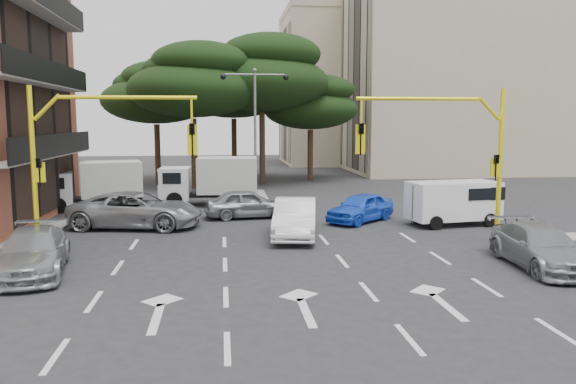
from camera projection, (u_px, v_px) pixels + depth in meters
name	position (u px, v px, depth m)	size (l,w,h in m)	color
ground	(284.00, 263.00, 19.03)	(120.00, 120.00, 0.00)	#28282B
median_strip	(256.00, 197.00, 34.78)	(1.40, 6.00, 0.15)	gray
apartment_beige_near	(461.00, 71.00, 51.69)	(20.20, 12.15, 18.70)	#C2AA92
apartment_beige_far	(355.00, 88.00, 62.82)	(16.20, 12.15, 16.70)	#C2AA92
pine_left_near	(193.00, 80.00, 39.23)	(9.15, 9.15, 10.23)	#382616
pine_center	(263.00, 73.00, 41.70)	(9.98, 9.98, 11.16)	#382616
pine_left_far	(157.00, 93.00, 42.91)	(8.32, 8.32, 9.30)	#382616
pine_right	(311.00, 102.00, 44.40)	(7.49, 7.49, 8.37)	#382616
pine_back	(234.00, 86.00, 46.48)	(9.15, 9.15, 10.23)	#382616
signal_mast_right	(456.00, 145.00, 21.29)	(5.79, 0.37, 6.00)	yellow
signal_mast_left	(86.00, 147.00, 19.71)	(5.79, 0.37, 6.00)	yellow
street_lamp_center	(255.00, 110.00, 34.10)	(4.16, 0.36, 7.77)	slate
car_white_hatch	(295.00, 218.00, 23.17)	(1.67, 4.80, 1.58)	white
car_blue_compact	(361.00, 208.00, 26.69)	(1.61, 4.00, 1.36)	blue
car_silver_wagon	(33.00, 252.00, 17.60)	(1.96, 4.82, 1.40)	#95999C
car_silver_cross_a	(136.00, 210.00, 25.18)	(2.68, 5.82, 1.62)	#989B9F
car_silver_cross_b	(248.00, 204.00, 27.71)	(1.70, 4.22, 1.44)	gray
car_silver_parked	(540.00, 247.00, 18.36)	(1.93, 4.75, 1.38)	gray
van_white	(453.00, 203.00, 25.80)	(1.86, 4.11, 2.05)	white
box_truck_a	(93.00, 186.00, 30.39)	(2.20, 5.25, 2.58)	white
box_truck_b	(210.00, 181.00, 31.84)	(2.32, 5.53, 2.72)	white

